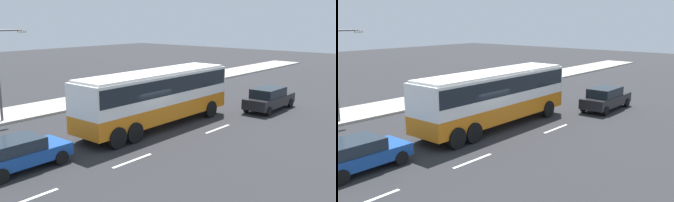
% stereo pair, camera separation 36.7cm
% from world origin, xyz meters
% --- Properties ---
extents(ground_plane, '(120.00, 120.00, 0.00)m').
position_xyz_m(ground_plane, '(0.00, 0.00, 0.00)').
color(ground_plane, '#28282B').
extents(sidewalk_curb, '(80.00, 4.00, 0.15)m').
position_xyz_m(sidewalk_curb, '(0.00, 9.49, 0.07)').
color(sidewalk_curb, '#A8A399').
rests_on(sidewalk_curb, ground_plane).
extents(lane_centreline, '(24.76, 0.16, 0.01)m').
position_xyz_m(lane_centreline, '(-8.21, -2.81, 0.00)').
color(lane_centreline, white).
rests_on(lane_centreline, ground_plane).
extents(coach_bus, '(11.09, 2.85, 3.34)m').
position_xyz_m(coach_bus, '(1.43, 0.27, 2.08)').
color(coach_bus, orange).
rests_on(coach_bus, ground_plane).
extents(car_blue_saloon, '(4.10, 2.05, 1.40)m').
position_xyz_m(car_blue_saloon, '(-7.45, 0.14, 0.75)').
color(car_blue_saloon, '#194799').
rests_on(car_blue_saloon, ground_plane).
extents(car_black_sedan, '(4.80, 1.91, 1.61)m').
position_xyz_m(car_black_sedan, '(9.86, -2.79, 0.84)').
color(car_black_sedan, black).
rests_on(car_black_sedan, ground_plane).
extents(pedestrian_near_curb, '(0.32, 0.32, 1.57)m').
position_xyz_m(pedestrian_near_curb, '(5.29, 8.72, 1.05)').
color(pedestrian_near_curb, '#38334C').
rests_on(pedestrian_near_curb, sidewalk_curb).
extents(pedestrian_at_crossing, '(0.32, 0.32, 1.57)m').
position_xyz_m(pedestrian_at_crossing, '(9.71, 8.85, 1.04)').
color(pedestrian_at_crossing, black).
rests_on(pedestrian_at_crossing, sidewalk_curb).
extents(street_lamp, '(2.08, 0.24, 5.67)m').
position_xyz_m(street_lamp, '(-4.02, 8.11, 3.52)').
color(street_lamp, '#47474C').
rests_on(street_lamp, sidewalk_curb).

